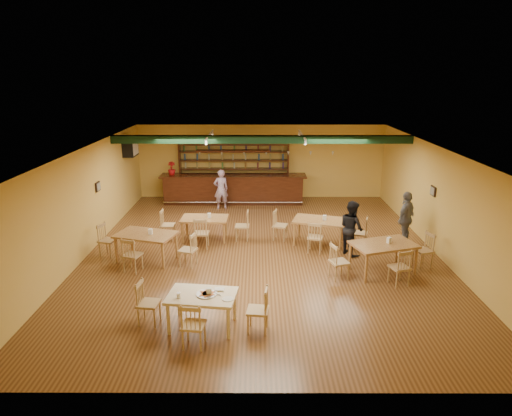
{
  "coord_description": "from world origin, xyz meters",
  "views": [
    {
      "loc": [
        -0.15,
        -12.1,
        5.01
      ],
      "look_at": [
        -0.19,
        0.6,
        1.15
      ],
      "focal_mm": 31.42,
      "sensor_mm": 36.0,
      "label": 1
    }
  ],
  "objects_px": {
    "bar_counter": "(233,189)",
    "patron_bar": "(221,189)",
    "dining_table_c": "(147,247)",
    "dining_table_d": "(382,258)",
    "near_table": "(202,311)",
    "dining_table_b": "(319,232)",
    "dining_table_a": "(205,229)",
    "patron_right_a": "(351,228)"
  },
  "relations": [
    {
      "from": "bar_counter",
      "to": "patron_bar",
      "type": "distance_m",
      "value": 0.95
    },
    {
      "from": "dining_table_c",
      "to": "dining_table_d",
      "type": "distance_m",
      "value": 6.34
    },
    {
      "from": "near_table",
      "to": "patron_bar",
      "type": "height_order",
      "value": "patron_bar"
    },
    {
      "from": "dining_table_b",
      "to": "dining_table_c",
      "type": "height_order",
      "value": "dining_table_c"
    },
    {
      "from": "dining_table_d",
      "to": "dining_table_a",
      "type": "bearing_deg",
      "value": 136.15
    },
    {
      "from": "bar_counter",
      "to": "dining_table_b",
      "type": "relative_size",
      "value": 3.76
    },
    {
      "from": "dining_table_b",
      "to": "dining_table_c",
      "type": "bearing_deg",
      "value": -148.91
    },
    {
      "from": "near_table",
      "to": "patron_bar",
      "type": "bearing_deg",
      "value": 98.77
    },
    {
      "from": "dining_table_c",
      "to": "dining_table_d",
      "type": "xyz_separation_m",
      "value": [
        6.3,
        -0.75,
        0.01
      ]
    },
    {
      "from": "bar_counter",
      "to": "patron_right_a",
      "type": "height_order",
      "value": "patron_right_a"
    },
    {
      "from": "dining_table_b",
      "to": "near_table",
      "type": "xyz_separation_m",
      "value": [
        -2.99,
        -4.69,
        -0.02
      ]
    },
    {
      "from": "dining_table_a",
      "to": "patron_right_a",
      "type": "xyz_separation_m",
      "value": [
        4.3,
        -1.13,
        0.43
      ]
    },
    {
      "from": "bar_counter",
      "to": "patron_bar",
      "type": "relative_size",
      "value": 3.77
    },
    {
      "from": "dining_table_b",
      "to": "dining_table_d",
      "type": "xyz_separation_m",
      "value": [
        1.37,
        -2.05,
        0.02
      ]
    },
    {
      "from": "near_table",
      "to": "patron_right_a",
      "type": "bearing_deg",
      "value": 52.7
    },
    {
      "from": "dining_table_a",
      "to": "patron_right_a",
      "type": "height_order",
      "value": "patron_right_a"
    },
    {
      "from": "dining_table_b",
      "to": "near_table",
      "type": "relative_size",
      "value": 1.12
    },
    {
      "from": "dining_table_c",
      "to": "patron_bar",
      "type": "distance_m",
      "value": 5.24
    },
    {
      "from": "dining_table_d",
      "to": "patron_right_a",
      "type": "distance_m",
      "value": 1.43
    },
    {
      "from": "dining_table_c",
      "to": "near_table",
      "type": "distance_m",
      "value": 3.89
    },
    {
      "from": "dining_table_d",
      "to": "patron_bar",
      "type": "bearing_deg",
      "value": 111.27
    },
    {
      "from": "dining_table_a",
      "to": "dining_table_c",
      "type": "height_order",
      "value": "dining_table_c"
    },
    {
      "from": "dining_table_b",
      "to": "near_table",
      "type": "height_order",
      "value": "dining_table_b"
    },
    {
      "from": "dining_table_a",
      "to": "patron_bar",
      "type": "bearing_deg",
      "value": 87.58
    },
    {
      "from": "dining_table_a",
      "to": "dining_table_d",
      "type": "height_order",
      "value": "dining_table_d"
    },
    {
      "from": "dining_table_a",
      "to": "dining_table_d",
      "type": "relative_size",
      "value": 0.89
    },
    {
      "from": "dining_table_a",
      "to": "patron_bar",
      "type": "relative_size",
      "value": 0.93
    },
    {
      "from": "dining_table_c",
      "to": "patron_right_a",
      "type": "height_order",
      "value": "patron_right_a"
    },
    {
      "from": "patron_bar",
      "to": "dining_table_d",
      "type": "bearing_deg",
      "value": 112.49
    },
    {
      "from": "bar_counter",
      "to": "dining_table_a",
      "type": "xyz_separation_m",
      "value": [
        -0.68,
        -4.14,
        -0.21
      ]
    },
    {
      "from": "bar_counter",
      "to": "dining_table_a",
      "type": "bearing_deg",
      "value": -99.33
    },
    {
      "from": "dining_table_b",
      "to": "dining_table_c",
      "type": "xyz_separation_m",
      "value": [
        -4.92,
        -1.31,
        0.01
      ]
    },
    {
      "from": "dining_table_c",
      "to": "patron_bar",
      "type": "bearing_deg",
      "value": 87.91
    },
    {
      "from": "dining_table_d",
      "to": "near_table",
      "type": "relative_size",
      "value": 1.17
    },
    {
      "from": "patron_bar",
      "to": "patron_right_a",
      "type": "distance_m",
      "value": 6.02
    },
    {
      "from": "near_table",
      "to": "patron_right_a",
      "type": "height_order",
      "value": "patron_right_a"
    },
    {
      "from": "dining_table_a",
      "to": "near_table",
      "type": "xyz_separation_m",
      "value": [
        0.51,
        -5.02,
        0.01
      ]
    },
    {
      "from": "near_table",
      "to": "bar_counter",
      "type": "bearing_deg",
      "value": 95.93
    },
    {
      "from": "bar_counter",
      "to": "patron_bar",
      "type": "bearing_deg",
      "value": -117.43
    },
    {
      "from": "patron_bar",
      "to": "patron_right_a",
      "type": "relative_size",
      "value": 0.97
    },
    {
      "from": "patron_bar",
      "to": "dining_table_a",
      "type": "bearing_deg",
      "value": 69.09
    },
    {
      "from": "dining_table_a",
      "to": "dining_table_b",
      "type": "relative_size",
      "value": 0.93
    }
  ]
}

